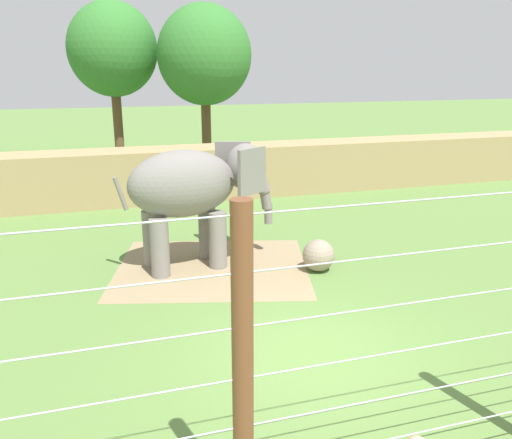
# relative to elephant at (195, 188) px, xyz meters

# --- Properties ---
(ground_plane) EXTENTS (120.00, 120.00, 0.00)m
(ground_plane) POSITION_rel_elephant_xyz_m (1.16, -4.93, -2.01)
(ground_plane) COLOR #5B7F3D
(dirt_patch) EXTENTS (5.65, 5.20, 0.01)m
(dirt_patch) POSITION_rel_elephant_xyz_m (0.32, -0.33, -2.00)
(dirt_patch) COLOR #937F5B
(dirt_patch) RESTS_ON ground
(embankment_wall) EXTENTS (36.00, 1.80, 1.95)m
(embankment_wall) POSITION_rel_elephant_xyz_m (1.16, 7.03, -1.03)
(embankment_wall) COLOR tan
(embankment_wall) RESTS_ON ground
(elephant) EXTENTS (4.07, 1.90, 3.03)m
(elephant) POSITION_rel_elephant_xyz_m (0.00, 0.00, 0.00)
(elephant) COLOR gray
(elephant) RESTS_ON ground
(enrichment_ball) EXTENTS (0.80, 0.80, 0.80)m
(enrichment_ball) POSITION_rel_elephant_xyz_m (2.80, -1.29, -1.61)
(enrichment_ball) COLOR gray
(enrichment_ball) RESTS_ON ground
(cable_fence) EXTENTS (12.97, 0.22, 3.73)m
(cable_fence) POSITION_rel_elephant_xyz_m (1.13, -7.96, -0.13)
(cable_fence) COLOR brown
(cable_fence) RESTS_ON ground
(tree_far_left) EXTENTS (4.08, 4.08, 7.77)m
(tree_far_left) POSITION_rel_elephant_xyz_m (-1.23, 13.56, 3.58)
(tree_far_left) COLOR brown
(tree_far_left) RESTS_ON ground
(tree_left_of_centre) EXTENTS (4.23, 4.23, 7.59)m
(tree_left_of_centre) POSITION_rel_elephant_xyz_m (2.68, 11.71, 3.33)
(tree_left_of_centre) COLOR brown
(tree_left_of_centre) RESTS_ON ground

